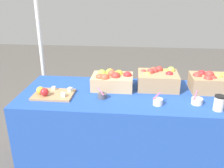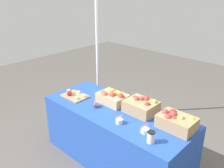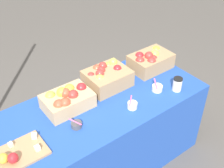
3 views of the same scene
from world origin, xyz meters
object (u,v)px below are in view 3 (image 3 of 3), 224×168
object	(u,v)px
apple_crate_left	(150,61)
cutting_board_front	(17,154)
sample_bowl_near	(76,125)
sample_bowl_mid	(132,105)
apple_crate_right	(67,99)
sample_bowl_far	(157,88)
coffee_cup	(177,84)
apple_crate_middle	(107,77)

from	to	relation	value
apple_crate_left	cutting_board_front	world-z (taller)	apple_crate_left
sample_bowl_near	sample_bowl_mid	distance (m)	0.46
apple_crate_left	cutting_board_front	xyz separation A→B (m)	(-1.39, -0.25, -0.06)
apple_crate_right	sample_bowl_mid	distance (m)	0.50
cutting_board_front	sample_bowl_near	world-z (taller)	sample_bowl_near
cutting_board_front	sample_bowl_near	xyz separation A→B (m)	(0.44, -0.00, -0.00)
apple_crate_right	sample_bowl_near	distance (m)	0.24
cutting_board_front	sample_bowl_near	distance (m)	0.44
apple_crate_right	sample_bowl_far	world-z (taller)	apple_crate_right
sample_bowl_mid	cutting_board_front	bearing A→B (deg)	174.59
sample_bowl_far	apple_crate_left	bearing A→B (deg)	57.27
apple_crate_left	cutting_board_front	distance (m)	1.41
coffee_cup	sample_bowl_mid	bearing A→B (deg)	173.68
sample_bowl_near	apple_crate_middle	bearing A→B (deg)	30.57
cutting_board_front	coffee_cup	size ratio (longest dim) A/B	2.81
apple_crate_middle	sample_bowl_mid	xyz separation A→B (m)	(-0.02, -0.36, -0.06)
apple_crate_right	coffee_cup	size ratio (longest dim) A/B	3.07
cutting_board_front	apple_crate_right	bearing A→B (deg)	24.03
apple_crate_left	coffee_cup	world-z (taller)	apple_crate_left
coffee_cup	cutting_board_front	bearing A→B (deg)	174.29
apple_crate_middle	sample_bowl_mid	bearing A→B (deg)	-93.34
apple_crate_left	apple_crate_right	world-z (taller)	apple_crate_left
sample_bowl_far	coffee_cup	bearing A→B (deg)	-34.50
apple_crate_middle	coffee_cup	world-z (taller)	apple_crate_middle
apple_crate_left	sample_bowl_near	distance (m)	0.98
sample_bowl_far	sample_bowl_mid	bearing A→B (deg)	-171.87
apple_crate_middle	coffee_cup	distance (m)	0.59
apple_crate_left	coffee_cup	size ratio (longest dim) A/B	3.16
apple_crate_left	sample_bowl_far	world-z (taller)	apple_crate_left
apple_crate_right	cutting_board_front	size ratio (longest dim) A/B	1.10
apple_crate_middle	sample_bowl_mid	size ratio (longest dim) A/B	3.73
apple_crate_left	apple_crate_right	distance (m)	0.88
apple_crate_left	sample_bowl_far	size ratio (longest dim) A/B	3.75
sample_bowl_near	sample_bowl_mid	xyz separation A→B (m)	(0.45, -0.08, 0.01)
apple_crate_left	apple_crate_middle	size ratio (longest dim) A/B	1.05
apple_crate_left	sample_bowl_far	distance (m)	0.35
apple_crate_right	coffee_cup	xyz separation A→B (m)	(0.84, -0.36, -0.02)
sample_bowl_near	coffee_cup	size ratio (longest dim) A/B	0.74
sample_bowl_far	coffee_cup	xyz separation A→B (m)	(0.14, -0.09, 0.03)
cutting_board_front	sample_bowl_far	bearing A→B (deg)	-1.92
cutting_board_front	sample_bowl_mid	xyz separation A→B (m)	(0.89, -0.08, 0.01)
apple_crate_left	apple_crate_right	size ratio (longest dim) A/B	1.03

